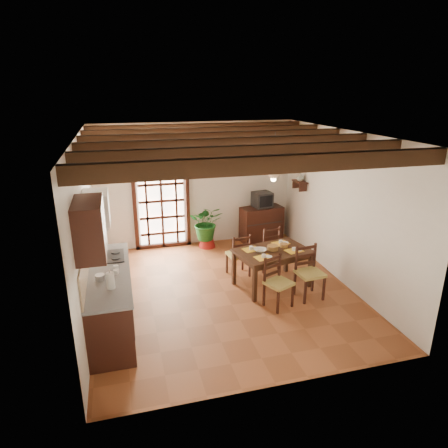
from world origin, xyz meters
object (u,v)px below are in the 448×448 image
object	(u,v)px
chair_near_left	(278,291)
potted_plant	(207,223)
chair_far_right	(267,255)
crt_tv	(262,199)
pendant_lamp	(274,174)
kitchen_counter	(110,298)
dining_table	(272,255)
chair_near_right	(309,282)
sideboard	(261,224)
chair_far_left	(238,262)

from	to	relation	value
chair_near_left	potted_plant	xyz separation A→B (m)	(-0.56, 2.89, 0.30)
chair_far_right	crt_tv	size ratio (longest dim) A/B	2.00
chair_far_right	potted_plant	size ratio (longest dim) A/B	0.43
chair_far_right	pendant_lamp	world-z (taller)	pendant_lamp
kitchen_counter	chair_far_right	xyz separation A→B (m)	(3.03, 1.33, -0.18)
kitchen_counter	dining_table	bearing A→B (deg)	11.97
potted_plant	pendant_lamp	xyz separation A→B (m)	(0.74, -2.07, 1.51)
chair_near_right	chair_far_right	distance (m)	1.33
kitchen_counter	potted_plant	bearing A→B (deg)	52.56
sideboard	chair_far_right	bearing A→B (deg)	-113.51
chair_near_left	dining_table	bearing A→B (deg)	53.11
chair_far_right	sideboard	bearing A→B (deg)	-120.26
chair_far_left	pendant_lamp	distance (m)	1.92
crt_tv	sideboard	bearing A→B (deg)	80.72
chair_far_left	potted_plant	size ratio (longest dim) A/B	0.41
kitchen_counter	sideboard	world-z (taller)	kitchen_counter
sideboard	kitchen_counter	bearing A→B (deg)	-148.22
kitchen_counter	crt_tv	bearing A→B (deg)	39.13
crt_tv	kitchen_counter	bearing A→B (deg)	-150.16
chair_far_left	pendant_lamp	size ratio (longest dim) A/B	1.03
chair_near_right	chair_far_left	bearing A→B (deg)	123.44
chair_near_left	chair_far_left	xyz separation A→B (m)	(-0.29, 1.30, -0.00)
chair_far_left	chair_far_right	size ratio (longest dim) A/B	0.94
chair_near_right	chair_far_left	distance (m)	1.48
kitchen_counter	chair_near_left	size ratio (longest dim) A/B	2.58
chair_far_left	chair_far_right	world-z (taller)	chair_far_right
dining_table	chair_far_right	world-z (taller)	chair_far_right
chair_near_left	crt_tv	size ratio (longest dim) A/B	1.88
chair_near_left	sideboard	xyz separation A→B (m)	(0.78, 2.94, 0.14)
sideboard	pendant_lamp	distance (m)	2.76
kitchen_counter	pendant_lamp	distance (m)	3.36
chair_near_left	chair_far_right	size ratio (longest dim) A/B	0.94
kitchen_counter	sideboard	bearing A→B (deg)	39.18
chair_near_right	kitchen_counter	bearing A→B (deg)	175.08
chair_far_left	sideboard	world-z (taller)	chair_far_left
chair_far_left	pendant_lamp	bearing A→B (deg)	126.69
dining_table	chair_far_right	bearing A→B (deg)	63.88
chair_near_right	potted_plant	world-z (taller)	potted_plant
chair_far_left	chair_near_left	bearing A→B (deg)	95.08
chair_far_left	pendant_lamp	xyz separation A→B (m)	(0.46, -0.48, 1.81)
sideboard	pendant_lamp	world-z (taller)	pendant_lamp
kitchen_counter	chair_near_right	xyz separation A→B (m)	(3.33, 0.03, -0.18)
chair_near_left	potted_plant	bearing A→B (deg)	77.66
kitchen_counter	potted_plant	world-z (taller)	potted_plant
kitchen_counter	dining_table	distance (m)	2.93
chair_near_left	chair_near_right	size ratio (longest dim) A/B	0.93
chair_near_left	pendant_lamp	bearing A→B (deg)	54.71
chair_near_right	crt_tv	world-z (taller)	crt_tv
kitchen_counter	dining_table	xyz separation A→B (m)	(2.86, 0.61, 0.14)
chair_near_right	sideboard	distance (m)	2.80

